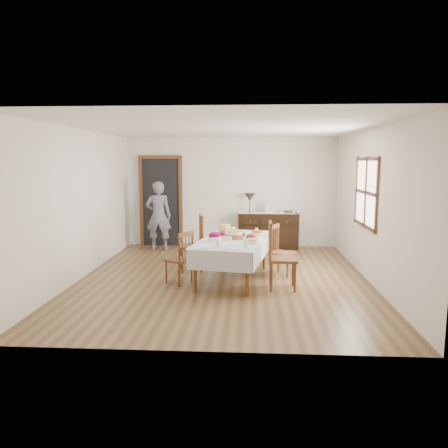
# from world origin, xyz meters

# --- Properties ---
(ground) EXTENTS (6.00, 6.00, 0.00)m
(ground) POSITION_xyz_m (0.00, 0.00, 0.00)
(ground) COLOR brown
(room_shell) EXTENTS (5.02, 6.02, 2.65)m
(room_shell) POSITION_xyz_m (-0.15, 0.42, 1.64)
(room_shell) COLOR white
(room_shell) RESTS_ON ground
(dining_table) EXTENTS (1.41, 2.23, 0.71)m
(dining_table) POSITION_xyz_m (0.17, -0.06, 0.63)
(dining_table) COLOR silver
(dining_table) RESTS_ON ground
(chair_left_near) EXTENTS (0.52, 0.52, 0.89)m
(chair_left_near) POSITION_xyz_m (-0.70, -0.39, 0.45)
(chair_left_near) COLOR #5A3018
(chair_left_near) RESTS_ON ground
(chair_left_far) EXTENTS (0.52, 0.52, 1.05)m
(chair_left_far) POSITION_xyz_m (-0.59, 0.51, 0.53)
(chair_left_far) COLOR #5A3018
(chair_left_far) RESTS_ON ground
(chair_right_near) EXTENTS (0.46, 0.46, 1.09)m
(chair_right_near) POSITION_xyz_m (0.93, -0.59, 0.55)
(chair_right_near) COLOR #5A3018
(chair_right_near) RESTS_ON ground
(chair_right_far) EXTENTS (0.51, 0.51, 0.92)m
(chair_right_far) POSITION_xyz_m (1.01, 0.27, 0.46)
(chair_right_far) COLOR #5A3018
(chair_right_far) RESTS_ON ground
(sideboard) EXTENTS (1.40, 0.51, 0.84)m
(sideboard) POSITION_xyz_m (0.88, 2.72, 0.42)
(sideboard) COLOR black
(sideboard) RESTS_ON ground
(person) EXTENTS (0.55, 0.37, 1.70)m
(person) POSITION_xyz_m (-1.64, 2.35, 0.85)
(person) COLOR slate
(person) RESTS_ON ground
(bread_basket) EXTENTS (0.32, 0.32, 0.17)m
(bread_basket) POSITION_xyz_m (0.18, -0.05, 0.78)
(bread_basket) COLOR brown
(bread_basket) RESTS_ON dining_table
(egg_basket) EXTENTS (0.28, 0.28, 0.10)m
(egg_basket) POSITION_xyz_m (0.23, 0.26, 0.75)
(egg_basket) COLOR black
(egg_basket) RESTS_ON dining_table
(ham_platter_a) EXTENTS (0.29, 0.29, 0.11)m
(ham_platter_a) POSITION_xyz_m (-0.03, 0.22, 0.74)
(ham_platter_a) COLOR white
(ham_platter_a) RESTS_ON dining_table
(ham_platter_b) EXTENTS (0.31, 0.31, 0.11)m
(ham_platter_b) POSITION_xyz_m (0.48, -0.09, 0.74)
(ham_platter_b) COLOR white
(ham_platter_b) RESTS_ON dining_table
(beet_bowl) EXTENTS (0.23, 0.23, 0.16)m
(beet_bowl) POSITION_xyz_m (-0.13, -0.31, 0.78)
(beet_bowl) COLOR white
(beet_bowl) RESTS_ON dining_table
(carrot_bowl) EXTENTS (0.22, 0.22, 0.09)m
(carrot_bowl) POSITION_xyz_m (0.58, 0.34, 0.75)
(carrot_bowl) COLOR white
(carrot_bowl) RESTS_ON dining_table
(pineapple_bowl) EXTENTS (0.23, 0.23, 0.15)m
(pineapple_bowl) POSITION_xyz_m (-0.02, 0.63, 0.78)
(pineapple_bowl) COLOR #CDA68B
(pineapple_bowl) RESTS_ON dining_table
(casserole_dish) EXTENTS (0.23, 0.23, 0.07)m
(casserole_dish) POSITION_xyz_m (0.49, -0.45, 0.75)
(casserole_dish) COLOR white
(casserole_dish) RESTS_ON dining_table
(butter_dish) EXTENTS (0.15, 0.11, 0.07)m
(butter_dish) POSITION_xyz_m (0.08, -0.24, 0.75)
(butter_dish) COLOR white
(butter_dish) RESTS_ON dining_table
(setting_left) EXTENTS (0.44, 0.31, 0.10)m
(setting_left) POSITION_xyz_m (-0.15, -0.80, 0.73)
(setting_left) COLOR white
(setting_left) RESTS_ON dining_table
(setting_right) EXTENTS (0.44, 0.31, 0.10)m
(setting_right) POSITION_xyz_m (0.28, -0.86, 0.73)
(setting_right) COLOR white
(setting_right) RESTS_ON dining_table
(glass_far_a) EXTENTS (0.06, 0.06, 0.10)m
(glass_far_a) POSITION_xyz_m (0.14, 0.64, 0.76)
(glass_far_a) COLOR white
(glass_far_a) RESTS_ON dining_table
(glass_far_b) EXTENTS (0.06, 0.06, 0.10)m
(glass_far_b) POSITION_xyz_m (0.58, 0.56, 0.76)
(glass_far_b) COLOR white
(glass_far_b) RESTS_ON dining_table
(runner) EXTENTS (1.30, 0.35, 0.01)m
(runner) POSITION_xyz_m (0.84, 2.74, 0.84)
(runner) COLOR white
(runner) RESTS_ON sideboard
(table_lamp) EXTENTS (0.26, 0.26, 0.46)m
(table_lamp) POSITION_xyz_m (0.44, 2.72, 1.19)
(table_lamp) COLOR brown
(table_lamp) RESTS_ON sideboard
(picture_frame) EXTENTS (0.22, 0.08, 0.28)m
(picture_frame) POSITION_xyz_m (0.92, 2.66, 0.98)
(picture_frame) COLOR beige
(picture_frame) RESTS_ON sideboard
(deco_bowl) EXTENTS (0.20, 0.20, 0.06)m
(deco_bowl) POSITION_xyz_m (1.35, 2.70, 0.87)
(deco_bowl) COLOR #5A3018
(deco_bowl) RESTS_ON sideboard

